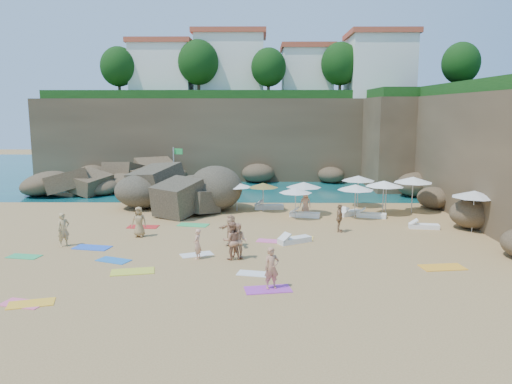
{
  "coord_description": "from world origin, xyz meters",
  "views": [
    {
      "loc": [
        2.34,
        -27.05,
        7.02
      ],
      "look_at": [
        2.0,
        3.0,
        2.0
      ],
      "focal_mm": 35.0,
      "sensor_mm": 36.0,
      "label": 1
    }
  ],
  "objects_px": {
    "lounger_0": "(305,215)",
    "person_stand_0": "(63,230)",
    "rock_outcrop": "(191,209)",
    "parasol_1": "(296,190)",
    "person_stand_2": "(211,202)",
    "person_stand_5": "(140,198)",
    "parasol_0": "(304,185)",
    "flag_pole": "(175,166)",
    "person_stand_3": "(339,218)",
    "person_stand_1": "(232,241)",
    "parasol_2": "(387,184)",
    "person_stand_4": "(305,203)",
    "person_stand_6": "(197,244)"
  },
  "relations": [
    {
      "from": "parasol_0",
      "to": "person_stand_5",
      "type": "bearing_deg",
      "value": 170.82
    },
    {
      "from": "parasol_2",
      "to": "lounger_0",
      "type": "height_order",
      "value": "parasol_2"
    },
    {
      "from": "person_stand_0",
      "to": "person_stand_6",
      "type": "relative_size",
      "value": 1.21
    },
    {
      "from": "person_stand_1",
      "to": "person_stand_3",
      "type": "bearing_deg",
      "value": -149.17
    },
    {
      "from": "person_stand_0",
      "to": "person_stand_6",
      "type": "height_order",
      "value": "person_stand_0"
    },
    {
      "from": "person_stand_5",
      "to": "person_stand_4",
      "type": "bearing_deg",
      "value": -13.45
    },
    {
      "from": "flag_pole",
      "to": "person_stand_0",
      "type": "xyz_separation_m",
      "value": [
        -3.41,
        -14.15,
        -1.71
      ]
    },
    {
      "from": "parasol_0",
      "to": "person_stand_5",
      "type": "xyz_separation_m",
      "value": [
        -11.46,
        1.85,
        -1.24
      ]
    },
    {
      "from": "parasol_0",
      "to": "person_stand_6",
      "type": "distance_m",
      "value": 11.7
    },
    {
      "from": "person_stand_0",
      "to": "person_stand_4",
      "type": "distance_m",
      "value": 15.39
    },
    {
      "from": "rock_outcrop",
      "to": "person_stand_2",
      "type": "distance_m",
      "value": 2.05
    },
    {
      "from": "rock_outcrop",
      "to": "person_stand_1",
      "type": "xyz_separation_m",
      "value": [
        3.64,
        -12.07,
        0.91
      ]
    },
    {
      "from": "rock_outcrop",
      "to": "person_stand_3",
      "type": "distance_m",
      "value": 11.66
    },
    {
      "from": "lounger_0",
      "to": "person_stand_4",
      "type": "distance_m",
      "value": 0.98
    },
    {
      "from": "parasol_0",
      "to": "person_stand_0",
      "type": "height_order",
      "value": "parasol_0"
    },
    {
      "from": "lounger_0",
      "to": "person_stand_0",
      "type": "height_order",
      "value": "person_stand_0"
    },
    {
      "from": "lounger_0",
      "to": "person_stand_5",
      "type": "height_order",
      "value": "person_stand_5"
    },
    {
      "from": "rock_outcrop",
      "to": "person_stand_3",
      "type": "xyz_separation_m",
      "value": [
        9.51,
        -6.7,
        0.81
      ]
    },
    {
      "from": "flag_pole",
      "to": "parasol_1",
      "type": "relative_size",
      "value": 1.89
    },
    {
      "from": "parasol_1",
      "to": "person_stand_0",
      "type": "distance_m",
      "value": 14.13
    },
    {
      "from": "person_stand_6",
      "to": "person_stand_2",
      "type": "bearing_deg",
      "value": -165.81
    },
    {
      "from": "parasol_2",
      "to": "person_stand_6",
      "type": "distance_m",
      "value": 15.47
    },
    {
      "from": "rock_outcrop",
      "to": "person_stand_5",
      "type": "distance_m",
      "value": 3.71
    },
    {
      "from": "rock_outcrop",
      "to": "person_stand_1",
      "type": "bearing_deg",
      "value": -73.24
    },
    {
      "from": "rock_outcrop",
      "to": "person_stand_3",
      "type": "relative_size",
      "value": 5.1
    },
    {
      "from": "person_stand_3",
      "to": "parasol_1",
      "type": "bearing_deg",
      "value": 46.2
    },
    {
      "from": "person_stand_1",
      "to": "person_stand_4",
      "type": "height_order",
      "value": "person_stand_1"
    },
    {
      "from": "flag_pole",
      "to": "person_stand_1",
      "type": "distance_m",
      "value": 17.29
    },
    {
      "from": "person_stand_0",
      "to": "person_stand_2",
      "type": "xyz_separation_m",
      "value": [
        6.71,
        8.72,
        -0.14
      ]
    },
    {
      "from": "person_stand_2",
      "to": "parasol_0",
      "type": "bearing_deg",
      "value": -164.2
    },
    {
      "from": "flag_pole",
      "to": "parasol_2",
      "type": "xyz_separation_m",
      "value": [
        15.18,
        -5.91,
        -0.55
      ]
    },
    {
      "from": "person_stand_3",
      "to": "person_stand_1",
      "type": "bearing_deg",
      "value": 145.46
    },
    {
      "from": "rock_outcrop",
      "to": "parasol_1",
      "type": "bearing_deg",
      "value": -23.83
    },
    {
      "from": "person_stand_2",
      "to": "rock_outcrop",
      "type": "bearing_deg",
      "value": -14.56
    },
    {
      "from": "rock_outcrop",
      "to": "parasol_2",
      "type": "xyz_separation_m",
      "value": [
        13.41,
        -1.65,
        2.04
      ]
    },
    {
      "from": "rock_outcrop",
      "to": "lounger_0",
      "type": "distance_m",
      "value": 8.31
    },
    {
      "from": "flag_pole",
      "to": "person_stand_1",
      "type": "height_order",
      "value": "flag_pole"
    },
    {
      "from": "parasol_0",
      "to": "rock_outcrop",
      "type": "bearing_deg",
      "value": 165.97
    },
    {
      "from": "parasol_1",
      "to": "person_stand_3",
      "type": "bearing_deg",
      "value": -56.83
    },
    {
      "from": "parasol_1",
      "to": "person_stand_6",
      "type": "height_order",
      "value": "parasol_1"
    },
    {
      "from": "flag_pole",
      "to": "person_stand_2",
      "type": "distance_m",
      "value": 6.62
    },
    {
      "from": "flag_pole",
      "to": "person_stand_1",
      "type": "relative_size",
      "value": 2.23
    },
    {
      "from": "person_stand_5",
      "to": "person_stand_1",
      "type": "bearing_deg",
      "value": -63.35
    },
    {
      "from": "person_stand_0",
      "to": "person_stand_1",
      "type": "relative_size",
      "value": 0.96
    },
    {
      "from": "person_stand_1",
      "to": "person_stand_4",
      "type": "distance_m",
      "value": 11.05
    },
    {
      "from": "person_stand_2",
      "to": "person_stand_5",
      "type": "relative_size",
      "value": 0.92
    },
    {
      "from": "parasol_0",
      "to": "person_stand_1",
      "type": "height_order",
      "value": "parasol_0"
    },
    {
      "from": "parasol_2",
      "to": "person_stand_0",
      "type": "relative_size",
      "value": 1.34
    },
    {
      "from": "flag_pole",
      "to": "parasol_0",
      "type": "distance_m",
      "value": 11.47
    },
    {
      "from": "parasol_2",
      "to": "person_stand_2",
      "type": "xyz_separation_m",
      "value": [
        -11.88,
        0.48,
        -1.3
      ]
    }
  ]
}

